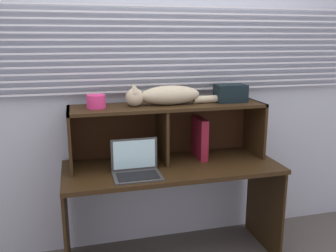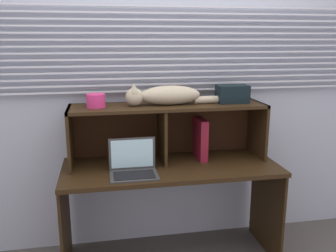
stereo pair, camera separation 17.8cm
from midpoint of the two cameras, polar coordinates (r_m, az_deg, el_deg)
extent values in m
cube|color=#AAB2BF|center=(2.74, -3.06, 6.65)|extent=(4.40, 0.04, 2.50)
cube|color=silver|center=(2.69, -2.84, 5.61)|extent=(3.08, 0.02, 0.01)
cube|color=silver|center=(2.69, -2.85, 6.57)|extent=(3.08, 0.02, 0.01)
cube|color=silver|center=(2.68, -2.86, 7.54)|extent=(3.08, 0.02, 0.01)
cube|color=silver|center=(2.68, -2.87, 8.51)|extent=(3.08, 0.02, 0.01)
cube|color=silver|center=(2.67, -2.88, 9.48)|extent=(3.08, 0.02, 0.01)
cube|color=silver|center=(2.67, -2.89, 10.45)|extent=(3.08, 0.02, 0.01)
cube|color=silver|center=(2.67, -2.91, 11.42)|extent=(3.08, 0.02, 0.01)
cube|color=silver|center=(2.67, -2.92, 12.40)|extent=(3.08, 0.02, 0.01)
cube|color=silver|center=(2.67, -2.93, 13.38)|extent=(3.08, 0.02, 0.01)
cube|color=silver|center=(2.67, -2.94, 14.35)|extent=(3.08, 0.02, 0.01)
cube|color=silver|center=(2.67, -2.95, 15.33)|extent=(3.08, 0.02, 0.01)
cube|color=silver|center=(2.67, -2.97, 16.31)|extent=(3.08, 0.02, 0.01)
cube|color=silver|center=(2.67, -2.98, 17.28)|extent=(3.08, 0.02, 0.01)
cube|color=silver|center=(2.68, -2.99, 18.25)|extent=(3.08, 0.02, 0.01)
cube|color=black|center=(2.54, -1.35, -6.50)|extent=(1.49, 0.60, 0.03)
cube|color=black|center=(2.64, -17.61, -15.00)|extent=(0.02, 0.54, 0.69)
cube|color=black|center=(2.92, 13.14, -11.73)|extent=(0.02, 0.54, 0.69)
cube|color=black|center=(2.54, -2.01, 3.09)|extent=(1.37, 0.35, 0.02)
cube|color=black|center=(2.53, -17.10, -2.03)|extent=(0.02, 0.35, 0.41)
cube|color=black|center=(2.80, 11.62, -0.19)|extent=(0.02, 0.35, 0.41)
cube|color=black|center=(2.58, -2.89, -1.39)|extent=(0.02, 0.33, 0.38)
cube|color=#331B0C|center=(2.74, -2.75, -0.23)|extent=(1.37, 0.01, 0.41)
ellipsoid|color=#BDAE8E|center=(2.53, -1.69, 4.85)|extent=(0.42, 0.15, 0.13)
sphere|color=#BDAE8E|center=(2.49, -7.30, 4.47)|extent=(0.12, 0.12, 0.12)
cone|color=#B8AD8A|center=(2.45, -7.25, 5.78)|extent=(0.06, 0.06, 0.06)
cone|color=#BEAF93|center=(2.51, -7.44, 5.96)|extent=(0.06, 0.06, 0.06)
cylinder|color=#BDAE8E|center=(2.62, 4.82, 4.22)|extent=(0.26, 0.05, 0.05)
cube|color=#373737|center=(2.34, -7.01, -7.84)|extent=(0.31, 0.22, 0.01)
cube|color=#373737|center=(2.41, -7.43, -4.44)|extent=(0.31, 0.01, 0.21)
cube|color=#B2E0EA|center=(2.40, -7.42, -4.47)|extent=(0.28, 0.00, 0.19)
cube|color=black|center=(2.33, -6.97, -7.79)|extent=(0.26, 0.15, 0.00)
cube|color=maroon|center=(2.66, 3.08, -1.91)|extent=(0.05, 0.23, 0.30)
cube|color=maroon|center=(2.60, -7.67, -5.57)|extent=(0.20, 0.21, 0.02)
cube|color=tan|center=(2.59, -7.75, -5.23)|extent=(0.20, 0.21, 0.02)
cube|color=brown|center=(2.59, -7.84, -4.92)|extent=(0.20, 0.21, 0.01)
cylinder|color=#D73173|center=(2.47, -13.24, 3.74)|extent=(0.13, 0.13, 0.09)
cube|color=black|center=(2.67, 7.89, 5.10)|extent=(0.22, 0.14, 0.13)
camera|label=1|loc=(0.09, -91.98, -0.48)|focal=38.89mm
camera|label=2|loc=(0.09, 88.02, 0.48)|focal=38.89mm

